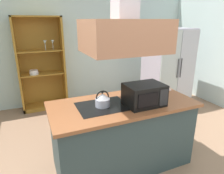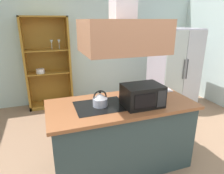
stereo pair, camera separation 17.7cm
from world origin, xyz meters
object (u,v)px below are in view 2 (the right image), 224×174
Objects in this scene: dish_cabinet at (48,68)px; kettle at (100,100)px; cutting_board at (158,90)px; refrigerator at (173,69)px; microwave at (142,95)px.

dish_cabinet is 2.45m from kettle.
kettle reaches higher than cutting_board.
refrigerator is 8.72× the size of kettle.
refrigerator is at bearing 34.79° from kettle.
cutting_board is (-1.11, -1.18, 0.05)m from refrigerator.
microwave is (0.48, -0.15, 0.05)m from kettle.
refrigerator reaches higher than microwave.
dish_cabinet is 2.59m from cutting_board.
cutting_board is 0.74× the size of microwave.
refrigerator reaches higher than cutting_board.
kettle is (-2.08, -1.45, 0.12)m from refrigerator.
cutting_board is at bearing -55.44° from dish_cabinet.
kettle is (0.50, -2.40, 0.11)m from dish_cabinet.
kettle is 0.51m from microwave.
dish_cabinet is (-2.58, 0.95, 0.02)m from refrigerator.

